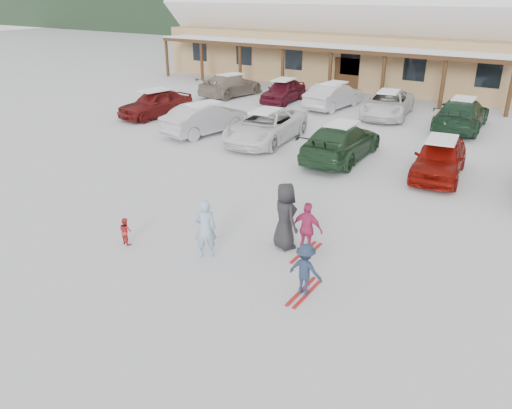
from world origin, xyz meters
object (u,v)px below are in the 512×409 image
Objects in this scene: parked_car_1 at (206,119)px; parked_car_2 at (265,126)px; parked_car_0 at (156,104)px; parked_car_4 at (439,158)px; parked_car_8 at (283,91)px; child_navy at (305,269)px; parked_car_3 at (341,142)px; bystander_dark at (285,216)px; parked_car_9 at (334,96)px; parked_car_11 at (461,114)px; parked_car_7 at (231,85)px; parked_car_10 at (387,104)px; child_magenta at (307,229)px; toddler_red at (126,231)px; day_lodge at (352,26)px; adult_skier at (205,229)px.

parked_car_1 is 0.86× the size of parked_car_2.
parked_car_1 is (4.47, -1.19, 0.00)m from parked_car_0.
parked_car_4 is at bearing -169.68° from parked_car_1.
parked_car_0 is 1.06× the size of parked_car_8.
parked_car_3 is (-3.59, 9.57, 0.11)m from child_navy.
bystander_dark reaches higher than parked_car_9.
parked_car_0 is at bearing 168.23° from parked_car_4.
parked_car_0 is at bearing 50.04° from parked_car_9.
child_navy is 17.28m from parked_car_11.
parked_car_7 is (-11.65, 8.15, -0.03)m from parked_car_3.
parked_car_0 is at bearing -123.04° from parked_car_8.
parked_car_3 is at bearing 2.37° from parked_car_0.
parked_car_10 is at bearing -116.21° from parked_car_1.
parked_car_9 is (-8.06, 18.13, 0.12)m from child_navy.
parked_car_9 is (7.18, 0.41, 0.04)m from parked_car_7.
parked_car_7 is 7.19m from parked_car_9.
child_magenta is 8.09m from parked_car_4.
parked_car_10 is 0.94× the size of parked_car_11.
parked_car_7 is 10.55m from parked_car_10.
parked_car_1 is 3.18m from parked_car_2.
parked_car_11 reaches higher than parked_car_3.
parked_car_2 is at bearing -69.90° from toddler_red.
parked_car_3 is 1.02× the size of parked_car_10.
parked_car_1 is at bearing -9.82° from bystander_dark.
day_lodge is 19.42m from parked_car_2.
bystander_dark is 15.61m from parked_car_11.
parked_car_0 is (-14.32, 9.09, 0.01)m from child_magenta.
day_lodge reaches higher than parked_car_4.
child_magenta is 15.59m from parked_car_11.
parked_car_10 is (-5.02, 8.19, -0.02)m from parked_car_4.
parked_car_9 reaches higher than child_magenta.
child_navy is 2.30m from bystander_dark.
parked_car_2 is at bearing 42.45° from parked_car_11.
parked_car_3 is (3.98, -0.45, 0.02)m from parked_car_2.
parked_car_2 is at bearing 2.64° from parked_car_0.
bystander_dark is at bearing -25.40° from parked_car_0.
child_magenta is 19.51m from parked_car_8.
parked_car_10 is at bearing -76.88° from child_navy.
day_lodge is at bearing 85.98° from parked_car_8.
child_navy is (11.81, -28.69, -3.32)m from day_lodge.
parked_car_7 is 0.97× the size of parked_car_10.
adult_skier is 0.37× the size of parked_car_0.
child_navy is at bearing -63.60° from parked_car_8.
child_navy is 0.31× the size of parked_car_8.
parked_car_7 is (-12.25, 17.62, -0.09)m from adult_skier.
parked_car_11 is at bearing 177.41° from parked_car_9.
parked_car_4 is at bearing -93.51° from child_navy.
parked_car_2 reaches higher than child_navy.
parked_car_4 is (5.57, 10.26, 0.33)m from toddler_red.
parked_car_7 is at bearing 171.12° from parked_car_10.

